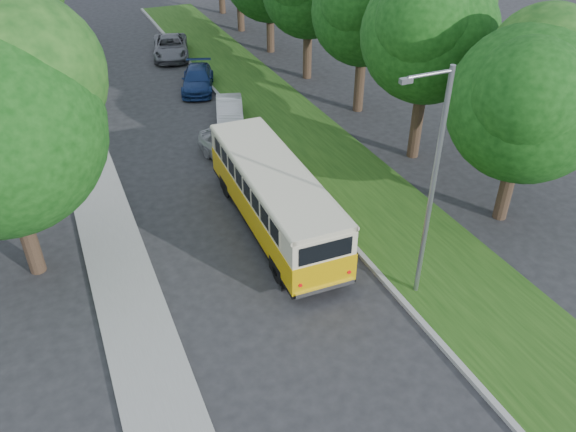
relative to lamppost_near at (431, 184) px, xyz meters
name	(u,v)px	position (x,y,z in m)	size (l,w,h in m)	color
ground	(272,282)	(-4.21, 2.50, -4.37)	(120.00, 120.00, 0.00)	#232326
curb	(304,191)	(-0.61, 7.50, -4.29)	(0.20, 70.00, 0.15)	gray
grass_verge	(351,180)	(1.74, 7.50, -4.30)	(4.50, 70.00, 0.13)	#1D4412
sidewalk	(110,236)	(-9.01, 7.50, -4.31)	(2.20, 70.00, 0.12)	gray
lamppost_near	(431,184)	(0.00, 0.00, 0.00)	(1.71, 0.16, 8.00)	gray
lamppost_far	(62,52)	(-8.91, 18.50, -0.25)	(1.71, 0.16, 7.50)	gray
warning_sign	(86,127)	(-8.71, 14.48, -2.66)	(0.56, 0.10, 2.50)	gray
vintage_bus	(274,198)	(-2.86, 5.52, -2.97)	(2.42, 9.41, 2.80)	#E4B007
car_silver	(233,149)	(-2.56, 11.34, -3.63)	(1.75, 4.35, 1.48)	#A4A5A9
car_white	(230,112)	(-1.21, 15.81, -3.71)	(1.40, 4.01, 1.32)	beige
car_blue	(198,79)	(-1.41, 21.32, -3.71)	(1.85, 4.54, 1.32)	navy
car_grey	(171,47)	(-1.38, 28.21, -3.65)	(2.39, 5.19, 1.44)	slate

